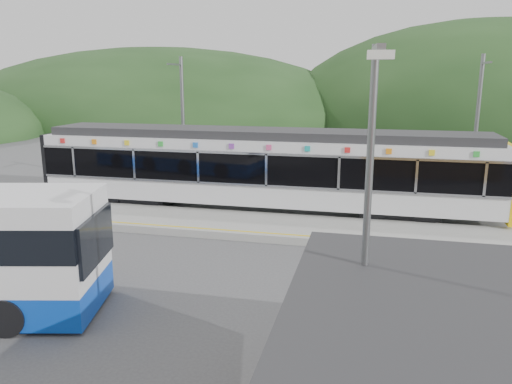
# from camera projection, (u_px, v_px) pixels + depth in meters

# --- Properties ---
(ground) EXTENTS (120.00, 120.00, 0.00)m
(ground) POSITION_uv_depth(u_px,v_px,m) (289.00, 262.00, 16.62)
(ground) COLOR #4C4C4F
(ground) RESTS_ON ground
(hills) EXTENTS (146.00, 149.00, 26.00)m
(hills) POSITION_uv_depth(u_px,v_px,m) (461.00, 229.00, 20.26)
(hills) COLOR #1E3D19
(hills) RESTS_ON ground
(platform) EXTENTS (26.00, 3.20, 0.30)m
(platform) POSITION_uv_depth(u_px,v_px,m) (303.00, 229.00, 19.72)
(platform) COLOR #9E9E99
(platform) RESTS_ON ground
(yellow_line) EXTENTS (26.00, 0.10, 0.01)m
(yellow_line) POSITION_uv_depth(u_px,v_px,m) (298.00, 235.00, 18.45)
(yellow_line) COLOR yellow
(yellow_line) RESTS_ON platform
(train) EXTENTS (20.44, 3.01, 3.74)m
(train) POSITION_uv_depth(u_px,v_px,m) (263.00, 167.00, 22.34)
(train) COLOR black
(train) RESTS_ON ground
(catenary_mast_west) EXTENTS (0.18, 1.80, 7.00)m
(catenary_mast_west) POSITION_uv_depth(u_px,v_px,m) (183.00, 124.00, 25.47)
(catenary_mast_west) COLOR slate
(catenary_mast_west) RESTS_ON ground
(catenary_mast_east) EXTENTS (0.18, 1.80, 7.00)m
(catenary_mast_east) POSITION_uv_depth(u_px,v_px,m) (476.00, 131.00, 22.35)
(catenary_mast_east) COLOR slate
(catenary_mast_east) RESTS_ON ground
(lamp_post) EXTENTS (0.36, 1.14, 6.52)m
(lamp_post) POSITION_uv_depth(u_px,v_px,m) (367.00, 216.00, 7.96)
(lamp_post) COLOR slate
(lamp_post) RESTS_ON ground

